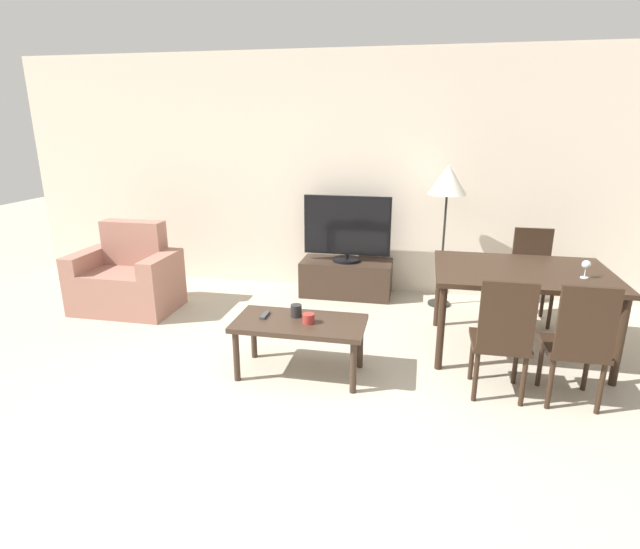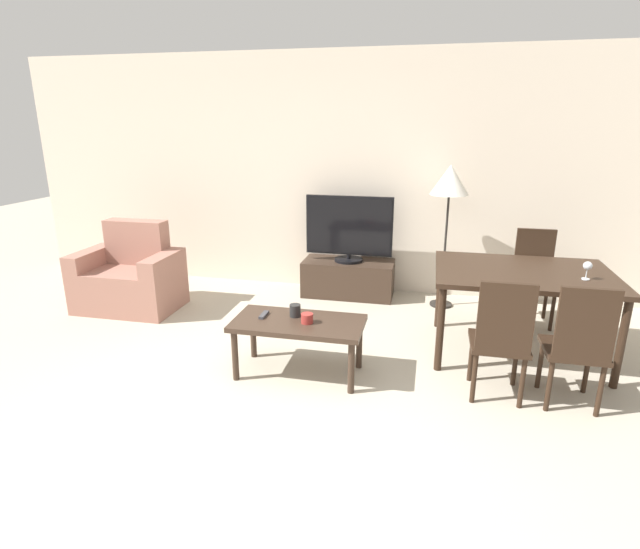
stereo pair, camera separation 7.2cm
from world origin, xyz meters
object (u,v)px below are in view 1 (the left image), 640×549
Objects in this scene: floor_lamp at (448,184)px; wine_glass_left at (586,266)px; dining_chair_far at (531,272)px; tv_stand at (346,278)px; cup_colored_far at (309,318)px; remote_primary at (265,315)px; dining_chair_near_right at (579,341)px; cup_white_near at (296,311)px; dining_table at (522,278)px; armchair at (128,280)px; tv at (347,229)px; dining_chair_near at (502,335)px; coffee_table at (300,328)px.

floor_lamp is 1.68m from wine_glass_left.
wine_glass_left is (0.18, -0.98, 0.35)m from dining_chair_far.
cup_colored_far is (0.00, -1.97, 0.29)m from tv_stand.
remote_primary is at bearing -166.76° from wine_glass_left.
dining_chair_near_right is 1.92m from cup_colored_far.
dining_table is at bearing 20.88° from cup_white_near.
armchair is 1.06× the size of tv.
tv_stand is at bearing 125.20° from dining_chair_near.
remote_primary is 1.03× the size of wine_glass_left.
tv reaches higher than wine_glass_left.
coffee_table reaches higher than tv_stand.
cup_colored_far is (-1.92, 0.04, -0.01)m from dining_chair_near_right.
dining_chair_near is at bearing -5.59° from cup_white_near.
wine_glass_left is at bearing -32.24° from tv_stand.
tv_stand is 2.49m from dining_chair_near.
dining_chair_far is at bearing -15.00° from floor_lamp.
dining_chair_far is at bearing 36.63° from cup_white_near.
tv is 2.48m from dining_chair_near.
coffee_table is (2.15, -1.05, 0.07)m from armchair.
dining_table is 1.86m from cup_colored_far.
wine_glass_left is at bearing 45.05° from dining_chair_near.
coffee_table is at bearing -92.14° from tv_stand.
floor_lamp is 16.26× the size of cup_colored_far.
dining_chair_near_right is (1.92, -2.02, 0.29)m from tv_stand.
tv is 1.97m from dining_chair_far.
wine_glass_left is (2.23, 0.54, 0.35)m from cup_white_near.
remote_primary is 0.25m from cup_white_near.
tv is (-0.00, -0.00, 0.58)m from tv_stand.
tv_stand is at bearing 90.13° from cup_colored_far.
tv reaches higher than coffee_table.
tv is at bearing 169.90° from dining_chair_far.
tv is 1.89m from cup_white_near.
floor_lamp reaches higher than dining_chair_near.
dining_chair_far is (4.15, 0.56, 0.18)m from armchair.
wine_glass_left is at bearing 15.90° from coffee_table.
wine_glass_left is at bearing -32.19° from tv.
dining_chair_near_right is at bearing -90.00° from dining_chair_far.
tv_stand is 1.89m from cup_white_near.
floor_lamp is (-0.87, 1.90, 0.82)m from dining_chair_near_right.
wine_glass_left is at bearing -18.90° from dining_table.
wine_glass_left is at bearing -79.38° from dining_chair_far.
dining_chair_far is 9.87× the size of cup_colored_far.
wine_glass_left is (2.11, -1.33, 0.07)m from tv.
dining_chair_near is 6.34× the size of wine_glass_left.
dining_chair_near_right is (0.00, -1.67, 0.00)m from dining_chair_far.
dining_chair_far is at bearing 7.65° from armchair.
tv is 2.05m from dining_table.
tv is at bearing 87.86° from coffee_table.
cup_white_near is at bearing -93.72° from tv.
armchair is 1.01× the size of tv_stand.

